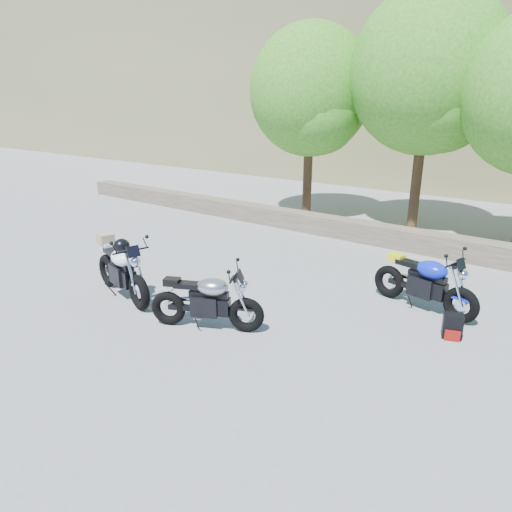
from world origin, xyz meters
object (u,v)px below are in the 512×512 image
at_px(silver_bike, 207,302).
at_px(blue_bike, 425,283).
at_px(backpack, 452,327).
at_px(white_bike, 121,268).

bearing_deg(silver_bike, blue_bike, 22.39).
bearing_deg(backpack, white_bike, -178.51).
bearing_deg(silver_bike, backpack, 6.39).
bearing_deg(white_bike, silver_bike, 14.76).
distance_m(silver_bike, blue_bike, 3.71).
bearing_deg(white_bike, blue_bike, 45.64).
distance_m(silver_bike, backpack, 3.76).
xyz_separation_m(blue_bike, backpack, (0.70, -0.77, -0.29)).
relative_size(white_bike, blue_bike, 1.04).
relative_size(silver_bike, blue_bike, 0.88).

